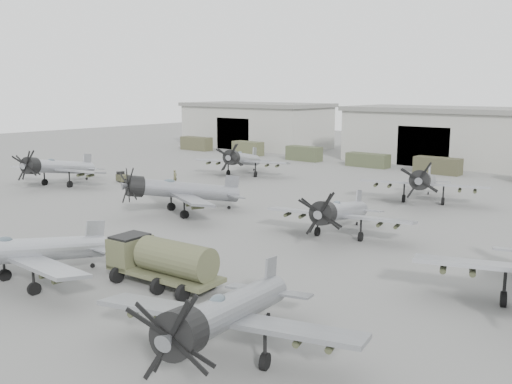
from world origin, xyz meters
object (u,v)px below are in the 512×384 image
(aircraft_mid_0, at_px, (55,167))
(aircraft_far_1, at_px, (424,181))
(tug_trailer, at_px, (128,180))
(aircraft_near_1, at_px, (14,252))
(aircraft_mid_2, at_px, (339,212))
(aircraft_near_2, at_px, (224,314))
(aircraft_far_0, at_px, (241,159))
(fuel_tanker, at_px, (163,259))
(aircraft_mid_1, at_px, (176,190))
(ground_crew, at_px, (175,177))

(aircraft_mid_0, xyz_separation_m, aircraft_far_1, (38.15, 18.29, 0.01))
(tug_trailer, bearing_deg, aircraft_near_1, -35.38)
(aircraft_mid_2, bearing_deg, aircraft_mid_0, 168.65)
(aircraft_near_2, height_order, aircraft_mid_2, aircraft_near_2)
(aircraft_far_0, bearing_deg, aircraft_far_1, -26.05)
(aircraft_near_2, xyz_separation_m, aircraft_mid_2, (-7.08, 20.75, -0.08))
(aircraft_far_1, distance_m, fuel_tanker, 33.34)
(aircraft_mid_1, bearing_deg, aircraft_mid_2, 31.57)
(fuel_tanker, bearing_deg, aircraft_mid_0, 153.14)
(aircraft_far_1, bearing_deg, aircraft_near_1, -119.31)
(aircraft_near_1, xyz_separation_m, fuel_tanker, (6.38, 5.79, -0.54))
(aircraft_mid_2, relative_size, aircraft_far_0, 0.94)
(fuel_tanker, bearing_deg, aircraft_mid_1, 130.84)
(aircraft_near_2, relative_size, ground_crew, 7.39)
(aircraft_near_2, bearing_deg, aircraft_mid_1, 124.55)
(aircraft_near_1, height_order, fuel_tanker, aircraft_near_1)
(aircraft_near_1, bearing_deg, aircraft_mid_2, 69.92)
(aircraft_near_1, distance_m, aircraft_far_1, 39.91)
(aircraft_far_0, relative_size, ground_crew, 7.61)
(aircraft_mid_0, relative_size, ground_crew, 7.76)
(aircraft_near_2, xyz_separation_m, tug_trailer, (-40.93, 26.58, -1.73))
(aircraft_near_1, relative_size, aircraft_far_1, 0.94)
(aircraft_far_1, bearing_deg, aircraft_near_2, -96.18)
(aircraft_near_2, distance_m, ground_crew, 47.58)
(ground_crew, bearing_deg, aircraft_far_0, -17.47)
(aircraft_mid_2, distance_m, aircraft_far_0, 32.96)
(aircraft_near_1, height_order, aircraft_mid_1, aircraft_mid_1)
(aircraft_near_2, bearing_deg, ground_crew, 123.25)
(aircraft_near_2, bearing_deg, fuel_tanker, 136.11)
(aircraft_mid_2, bearing_deg, fuel_tanker, -111.07)
(aircraft_mid_0, height_order, aircraft_mid_1, aircraft_mid_0)
(aircraft_mid_0, distance_m, aircraft_far_0, 23.39)
(aircraft_far_1, bearing_deg, fuel_tanker, -110.55)
(aircraft_near_1, bearing_deg, ground_crew, 125.14)
(aircraft_mid_1, xyz_separation_m, aircraft_far_1, (15.67, 19.50, 0.03))
(aircraft_mid_1, xyz_separation_m, ground_crew, (-13.20, 11.88, -1.48))
(aircraft_mid_0, bearing_deg, aircraft_mid_1, -19.32)
(aircraft_near_1, bearing_deg, aircraft_far_1, 79.99)
(aircraft_far_0, bearing_deg, aircraft_mid_0, -142.66)
(aircraft_mid_1, height_order, ground_crew, aircraft_mid_1)
(aircraft_far_1, relative_size, ground_crew, 7.76)
(aircraft_mid_0, bearing_deg, aircraft_far_1, 9.38)
(aircraft_mid_0, distance_m, ground_crew, 14.21)
(aircraft_mid_2, distance_m, ground_crew, 31.04)
(aircraft_far_0, bearing_deg, aircraft_near_2, -71.68)
(fuel_tanker, height_order, ground_crew, fuel_tanker)
(aircraft_far_1, height_order, fuel_tanker, aircraft_far_1)
(fuel_tanker, bearing_deg, tug_trailer, 140.86)
(aircraft_mid_2, bearing_deg, aircraft_near_1, -124.60)
(aircraft_near_2, height_order, aircraft_far_1, aircraft_far_1)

